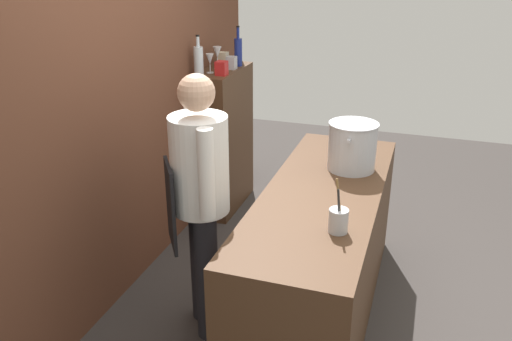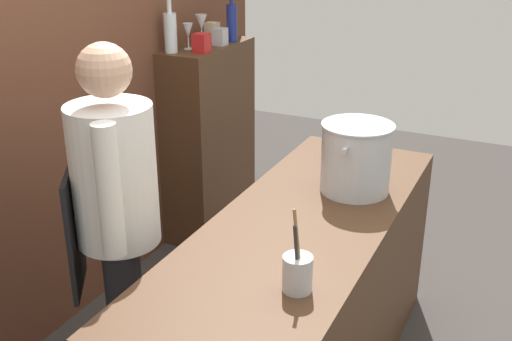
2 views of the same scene
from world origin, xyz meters
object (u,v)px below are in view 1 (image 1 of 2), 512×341
stockpot_large (352,146)px  spice_tin_red (222,68)px  wine_glass_wide (217,53)px  spice_tin_cream (223,59)px  wine_glass_tall (210,60)px  chef (200,191)px  utensil_crock (338,220)px  wine_bottle_clear (199,60)px  spice_tin_silver (232,63)px  wine_bottle_cobalt (238,51)px

stockpot_large → spice_tin_red: 1.43m
wine_glass_wide → spice_tin_cream: bearing=0.7°
wine_glass_tall → spice_tin_cream: size_ratio=1.35×
chef → utensil_crock: bearing=48.8°
wine_bottle_clear → spice_tin_cream: size_ratio=2.76×
wine_glass_tall → wine_glass_wide: size_ratio=0.84×
stockpot_large → wine_bottle_clear: size_ratio=1.18×
spice_tin_red → spice_tin_silver: bearing=1.2°
wine_glass_tall → wine_bottle_cobalt: bearing=-19.9°
wine_bottle_cobalt → spice_tin_red: size_ratio=3.01×
chef → spice_tin_cream: size_ratio=13.87×
wine_glass_wide → spice_tin_cream: size_ratio=1.60×
chef → spice_tin_silver: size_ratio=15.26×
chef → wine_bottle_clear: 1.59m
spice_tin_red → wine_glass_wide: bearing=29.8°
chef → wine_glass_wide: chef is taller
spice_tin_red → wine_bottle_clear: bearing=115.7°
wine_glass_wide → spice_tin_silver: (0.03, -0.12, -0.08)m
utensil_crock → wine_bottle_cobalt: bearing=32.8°
utensil_crock → wine_bottle_clear: (1.51, 1.45, 0.46)m
chef → wine_glass_wide: size_ratio=8.69×
chef → wine_bottle_cobalt: size_ratio=4.78×
chef → spice_tin_red: (1.47, 0.44, 0.40)m
wine_glass_tall → spice_tin_red: wine_glass_tall is taller
chef → spice_tin_cream: 1.96m
stockpot_large → wine_glass_tall: 1.57m
wine_bottle_clear → wine_glass_wide: bearing=-8.4°
wine_bottle_cobalt → wine_glass_wide: bearing=144.6°
spice_tin_silver → spice_tin_cream: size_ratio=0.91×
wine_bottle_clear → wine_glass_wide: wine_bottle_clear is taller
utensil_crock → wine_glass_tall: wine_glass_tall is taller
wine_bottle_cobalt → spice_tin_silver: bearing=176.8°
utensil_crock → spice_tin_red: 2.08m
wine_glass_wide → spice_tin_red: (-0.22, -0.12, -0.08)m
wine_glass_wide → stockpot_large: bearing=-124.6°
wine_glass_wide → wine_bottle_clear: bearing=171.6°
stockpot_large → spice_tin_cream: size_ratio=3.26×
spice_tin_cream → wine_glass_tall: bearing=-179.4°
utensil_crock → wine_glass_tall: (1.63, 1.40, 0.44)m
utensil_crock → spice_tin_cream: (1.94, 1.41, 0.39)m
wine_glass_tall → spice_tin_red: bearing=-111.2°
chef → spice_tin_red: 1.59m
spice_tin_silver → spice_tin_red: size_ratio=0.94×
spice_tin_silver → stockpot_large: bearing=-128.0°
wine_bottle_clear → spice_tin_cream: (0.44, -0.04, -0.07)m
wine_glass_wide → spice_tin_red: size_ratio=1.66×
wine_bottle_cobalt → wine_glass_wide: size_ratio=1.82×
wine_glass_tall → wine_glass_wide: 0.17m
wine_bottle_cobalt → spice_tin_red: 0.40m
wine_glass_tall → wine_glass_wide: (0.17, 0.00, 0.03)m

